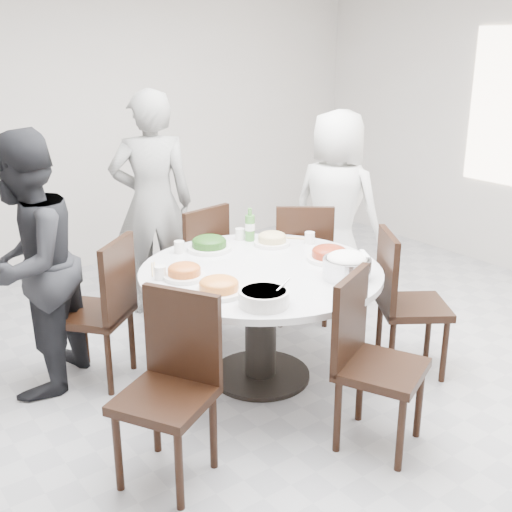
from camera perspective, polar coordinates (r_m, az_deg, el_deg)
floor at (r=4.16m, az=4.37°, el=-11.58°), size 6.00×6.00×0.01m
wall_back at (r=6.20m, az=-14.12°, el=11.82°), size 6.00×0.01×2.80m
dining_table at (r=4.09m, az=0.42°, el=-6.09°), size 1.50×1.50×0.75m
chair_ne at (r=4.94m, az=4.09°, el=-0.42°), size 0.59×0.59×0.95m
chair_n at (r=4.86m, az=-5.83°, el=-0.80°), size 0.49×0.49×0.95m
chair_nw at (r=4.17m, az=-14.29°, el=-4.73°), size 0.59×0.59×0.95m
chair_sw at (r=3.18m, az=-8.15°, el=-12.12°), size 0.57×0.57×0.95m
chair_s at (r=3.47m, az=11.15°, el=-9.53°), size 0.56×0.56×0.95m
chair_se at (r=4.27m, az=13.84°, el=-4.11°), size 0.58×0.58×0.95m
diner_right at (r=5.20m, az=7.11°, el=4.15°), size 0.74×0.90×1.58m
diner_middle at (r=5.04m, az=-9.18°, el=4.58°), size 0.75×0.64×1.75m
diner_left at (r=4.06m, az=-19.57°, el=-0.83°), size 0.99×0.99×1.62m
dish_greens at (r=4.30m, az=-4.18°, el=1.02°), size 0.30×0.30×0.08m
dish_pale at (r=4.39m, az=1.44°, el=1.41°), size 0.25×0.25×0.07m
dish_orange at (r=3.81m, az=-6.39°, el=-1.51°), size 0.25×0.25×0.07m
dish_redbrown at (r=4.11m, az=6.53°, el=0.09°), size 0.29×0.29×0.07m
dish_tofu at (r=3.57m, az=-3.31°, el=-2.80°), size 0.28×0.28×0.07m
rice_bowl at (r=3.82m, az=8.08°, el=-1.10°), size 0.28×0.28×0.12m
soup_bowl at (r=3.41m, az=0.70°, el=-3.73°), size 0.27×0.27×0.08m
beverage_bottle at (r=4.47m, az=-0.54°, el=2.82°), size 0.07×0.07×0.23m
tea_cups at (r=4.39m, az=-4.44°, el=1.44°), size 0.07×0.07×0.08m
chopsticks at (r=4.47m, az=-4.38°, el=1.28°), size 0.24×0.04×0.01m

